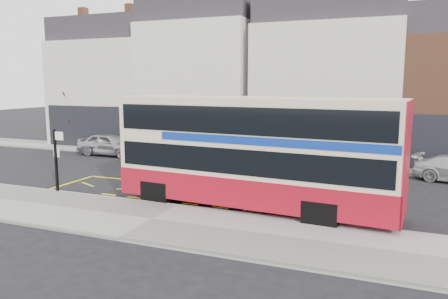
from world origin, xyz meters
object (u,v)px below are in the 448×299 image
at_px(double_decker_bus, 255,151).
at_px(street_tree_left, 73,99).
at_px(car_silver, 110,144).
at_px(street_tree_right, 340,105).
at_px(bus_stop_post, 57,154).
at_px(car_grey, 252,154).

distance_m(double_decker_bus, street_tree_left, 21.51).
height_order(car_silver, street_tree_right, street_tree_right).
relative_size(double_decker_bus, car_silver, 2.45).
bearing_deg(bus_stop_post, street_tree_right, 50.80).
height_order(bus_stop_post, street_tree_left, street_tree_left).
relative_size(double_decker_bus, street_tree_right, 2.13).
bearing_deg(car_silver, bus_stop_post, -155.49).
distance_m(double_decker_bus, street_tree_right, 11.50).
xyz_separation_m(bus_stop_post, car_silver, (-4.26, 9.50, -1.05)).
bearing_deg(bus_stop_post, car_grey, 60.66).
bearing_deg(double_decker_bus, bus_stop_post, -169.17).
bearing_deg(street_tree_left, car_silver, -27.43).
height_order(double_decker_bus, bus_stop_post, double_decker_bus).
xyz_separation_m(double_decker_bus, street_tree_left, (-18.29, 11.23, 1.37)).
relative_size(street_tree_left, street_tree_right, 1.03).
xyz_separation_m(car_silver, street_tree_left, (-5.24, 2.72, 2.90)).
distance_m(car_grey, street_tree_left, 15.76).
height_order(double_decker_bus, street_tree_right, street_tree_right).
bearing_deg(double_decker_bus, street_tree_right, 85.88).
relative_size(car_silver, car_grey, 1.12).
xyz_separation_m(car_silver, car_grey, (10.03, 0.27, -0.11)).
distance_m(double_decker_bus, car_silver, 15.65).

